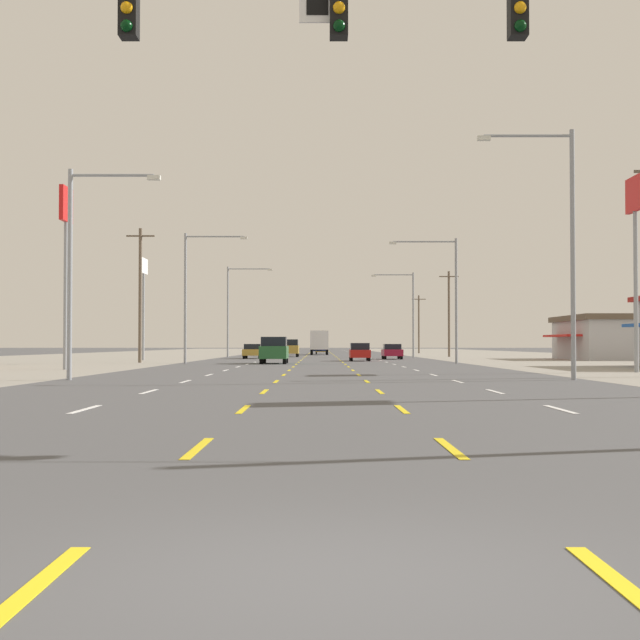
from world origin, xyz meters
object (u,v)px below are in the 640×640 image
at_px(suv_inner_left_nearest, 277,350).
at_px(hatchback_center_turn_distant_a, 324,349).
at_px(sedan_far_right_mid, 395,351).
at_px(suv_inner_left_far, 293,348).
at_px(suv_far_left_farthest, 275,347).
at_px(box_truck_center_turn_farther, 322,341).
at_px(sedan_far_left_midfar, 256,351).
at_px(streetlight_left_row_1, 195,287).
at_px(hatchback_inner_right_near, 363,352).
at_px(streetlight_left_row_0, 83,257).
at_px(streetlight_left_row_2, 236,304).
at_px(streetlight_right_row_0, 567,236).
at_px(streetlight_right_row_1, 451,289).
at_px(pole_sign_left_row_1, 69,231).
at_px(pole_sign_right_row_1, 639,222).
at_px(streetlight_right_row_2, 412,307).
at_px(pole_sign_left_row_2, 147,281).

xyz_separation_m(suv_inner_left_nearest, hatchback_center_turn_distant_a, (3.60, 66.35, -0.24)).
height_order(sedan_far_right_mid, suv_inner_left_far, suv_inner_left_far).
bearing_deg(suv_far_left_farthest, box_truck_center_turn_farther, -45.36).
bearing_deg(suv_inner_left_far, sedan_far_left_midfar, -104.36).
bearing_deg(sedan_far_right_mid, streetlight_left_row_1, -130.39).
height_order(hatchback_inner_right_near, streetlight_left_row_0, streetlight_left_row_0).
bearing_deg(suv_inner_left_far, streetlight_left_row_0, -95.34).
relative_size(streetlight_left_row_0, streetlight_left_row_2, 0.86).
bearing_deg(sedan_far_left_midfar, streetlight_right_row_0, -73.07).
bearing_deg(hatchback_inner_right_near, suv_inner_left_nearest, -123.50).
bearing_deg(streetlight_right_row_0, streetlight_right_row_1, 90.40).
distance_m(pole_sign_left_row_1, streetlight_left_row_0, 16.06).
bearing_deg(streetlight_right_row_1, suv_inner_left_far, 110.06).
bearing_deg(hatchback_center_turn_distant_a, streetlight_right_row_0, -84.35).
xyz_separation_m(pole_sign_right_row_1, streetlight_right_row_0, (-6.35, -9.93, -1.90)).
relative_size(hatchback_inner_right_near, pole_sign_left_row_1, 0.38).
distance_m(sedan_far_right_mid, streetlight_left_row_0, 53.70).
distance_m(sedan_far_left_midfar, pole_sign_right_row_1, 50.44).
bearing_deg(hatchback_inner_right_near, box_truck_center_turn_farther, 94.45).
xyz_separation_m(pole_sign_left_row_1, streetlight_left_row_1, (4.89, 16.44, -2.15)).
height_order(sedan_far_left_midfar, suv_far_left_farthest, suv_far_left_farthest).
relative_size(box_truck_center_turn_farther, streetlight_right_row_0, 0.71).
distance_m(suv_inner_left_nearest, streetlight_left_row_1, 7.77).
bearing_deg(streetlight_right_row_1, sedan_far_right_mid, 97.91).
distance_m(suv_inner_left_far, streetlight_left_row_0, 67.59).
distance_m(sedan_far_left_midfar, streetlight_left_row_1, 23.55).
relative_size(streetlight_left_row_0, streetlight_left_row_1, 0.87).
height_order(suv_inner_left_nearest, hatchback_inner_right_near, suv_inner_left_nearest).
bearing_deg(box_truck_center_turn_farther, suv_inner_left_far, -99.88).
relative_size(pole_sign_right_row_1, streetlight_left_row_1, 1.03).
relative_size(sedan_far_left_midfar, streetlight_right_row_2, 0.48).
distance_m(suv_inner_left_far, streetlight_left_row_2, 8.85).
xyz_separation_m(sedan_far_left_midfar, pole_sign_left_row_2, (-9.23, -8.85, 6.40)).
bearing_deg(sedan_far_left_midfar, streetlight_right_row_2, 27.86).
relative_size(suv_inner_left_far, suv_far_left_farthest, 1.00).
xyz_separation_m(suv_inner_left_nearest, pole_sign_left_row_1, (-11.07, -16.04, 6.85)).
relative_size(pole_sign_left_row_2, pole_sign_right_row_1, 0.91).
xyz_separation_m(suv_inner_left_far, suv_far_left_farthest, (-3.48, 25.96, 0.00)).
bearing_deg(streetlight_left_row_0, pole_sign_left_row_1, 107.60).
height_order(hatchback_center_turn_distant_a, pole_sign_left_row_1, pole_sign_left_row_1).
bearing_deg(hatchback_inner_right_near, streetlight_right_row_0, -81.16).
bearing_deg(pole_sign_left_row_1, suv_inner_left_nearest, 55.40).
distance_m(pole_sign_left_row_1, streetlight_right_row_0, 28.67).
height_order(sedan_far_left_midfar, streetlight_left_row_0, streetlight_left_row_0).
bearing_deg(suv_inner_left_far, pole_sign_left_row_2, -119.99).
distance_m(suv_far_left_farthest, streetlight_left_row_2, 30.63).
distance_m(box_truck_center_turn_farther, pole_sign_left_row_2, 44.06).
bearing_deg(streetlight_left_row_1, hatchback_inner_right_near, 37.27).
relative_size(box_truck_center_turn_farther, suv_far_left_farthest, 1.47).
relative_size(pole_sign_left_row_2, streetlight_left_row_2, 0.93).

